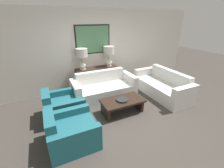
% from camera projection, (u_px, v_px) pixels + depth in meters
% --- Properties ---
extents(ground_plane, '(20.00, 20.00, 0.00)m').
position_uv_depth(ground_plane, '(126.00, 121.00, 3.69)').
color(ground_plane, '#3D3833').
extents(back_wall, '(7.91, 0.12, 2.65)m').
position_uv_depth(back_wall, '(93.00, 51.00, 5.08)').
color(back_wall, beige).
rests_on(back_wall, ground_plane).
extents(console_table, '(1.42, 0.39, 0.80)m').
position_uv_depth(console_table, '(97.00, 79.00, 5.23)').
color(console_table, '#332319').
rests_on(console_table, ground_plane).
extents(table_lamp_left, '(0.37, 0.37, 0.68)m').
position_uv_depth(table_lamp_left, '(82.00, 56.00, 4.70)').
color(table_lamp_left, silver).
rests_on(table_lamp_left, console_table).
extents(table_lamp_right, '(0.37, 0.37, 0.68)m').
position_uv_depth(table_lamp_right, '(109.00, 53.00, 5.07)').
color(table_lamp_right, silver).
rests_on(table_lamp_right, console_table).
extents(couch_by_back_wall, '(1.97, 0.85, 0.80)m').
position_uv_depth(couch_by_back_wall, '(104.00, 89.00, 4.76)').
color(couch_by_back_wall, silver).
rests_on(couch_by_back_wall, ground_plane).
extents(couch_by_side, '(0.85, 1.97, 0.80)m').
position_uv_depth(couch_by_side, '(162.00, 87.00, 4.90)').
color(couch_by_side, silver).
rests_on(couch_by_side, ground_plane).
extents(coffee_table, '(1.11, 0.60, 0.38)m').
position_uv_depth(coffee_table, '(122.00, 103.00, 3.95)').
color(coffee_table, black).
rests_on(coffee_table, ground_plane).
extents(decorative_bowl, '(0.31, 0.31, 0.04)m').
position_uv_depth(decorative_bowl, '(122.00, 100.00, 3.87)').
color(decorative_bowl, '#232328').
rests_on(decorative_bowl, coffee_table).
extents(armchair_near_back_wall, '(0.92, 0.89, 0.74)m').
position_uv_depth(armchair_near_back_wall, '(63.00, 107.00, 3.81)').
color(armchair_near_back_wall, '#1E5B66').
rests_on(armchair_near_back_wall, ground_plane).
extents(armchair_near_camera, '(0.92, 0.89, 0.74)m').
position_uv_depth(armchair_near_camera, '(71.00, 132.00, 2.96)').
color(armchair_near_camera, '#1E5B66').
rests_on(armchair_near_camera, ground_plane).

